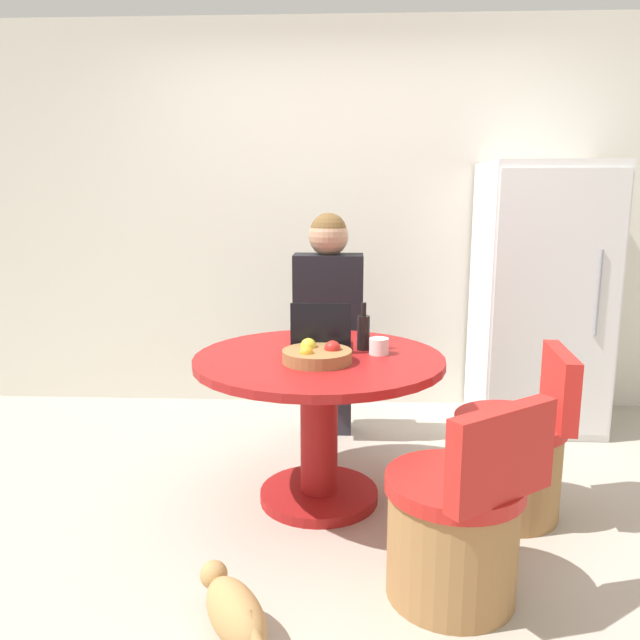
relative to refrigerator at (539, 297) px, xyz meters
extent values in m
plane|color=#B2A899|center=(-1.26, -1.25, -0.83)|extent=(12.00, 12.00, 0.00)
cube|color=silver|center=(-1.26, 0.39, 0.47)|extent=(7.00, 0.06, 2.60)
cube|color=white|center=(0.00, 0.01, 0.00)|extent=(0.75, 0.67, 1.66)
cube|color=silver|center=(0.00, -0.33, 0.00)|extent=(0.72, 0.01, 1.56)
cylinder|color=gray|center=(0.22, -0.35, 0.08)|extent=(0.02, 0.02, 0.50)
cylinder|color=maroon|center=(-1.33, -1.12, -0.80)|extent=(0.57, 0.57, 0.05)
cylinder|color=maroon|center=(-1.33, -1.12, -0.46)|extent=(0.18, 0.18, 0.63)
cylinder|color=maroon|center=(-1.33, -1.12, -0.12)|extent=(1.17, 1.17, 0.04)
cylinder|color=#9E7042|center=(-0.46, -1.20, -0.62)|extent=(0.47, 0.47, 0.41)
cylinder|color=red|center=(-0.46, -1.20, -0.39)|extent=(0.50, 0.50, 0.06)
cube|color=red|center=(-0.26, -1.22, -0.20)|extent=(0.11, 0.46, 0.32)
cylinder|color=#9E7042|center=(-0.81, -1.83, -0.62)|extent=(0.47, 0.47, 0.41)
cylinder|color=red|center=(-0.81, -1.83, -0.39)|extent=(0.50, 0.50, 0.06)
cube|color=red|center=(-0.69, -1.99, -0.20)|extent=(0.41, 0.33, 0.32)
cube|color=#2D2D38|center=(-1.32, -0.22, -0.60)|extent=(0.28, 0.16, 0.47)
cube|color=#2D2D38|center=(-1.32, -0.28, -0.29)|extent=(0.32, 0.36, 0.14)
cube|color=black|center=(-1.32, -0.36, 0.04)|extent=(0.40, 0.22, 0.52)
sphere|color=tan|center=(-1.32, -0.36, 0.40)|extent=(0.23, 0.23, 0.23)
sphere|color=brown|center=(-1.32, -0.36, 0.43)|extent=(0.21, 0.21, 0.21)
cube|color=#141947|center=(-1.33, -0.95, -0.10)|extent=(0.28, 0.25, 0.02)
cube|color=black|center=(-1.33, -1.08, 0.02)|extent=(0.28, 0.01, 0.22)
cylinder|color=olive|center=(-1.34, -1.23, -0.08)|extent=(0.31, 0.31, 0.05)
sphere|color=red|center=(-1.27, -1.22, -0.05)|extent=(0.07, 0.07, 0.07)
sphere|color=gold|center=(-1.38, -1.18, -0.05)|extent=(0.07, 0.07, 0.07)
sphere|color=orange|center=(-1.38, -1.29, -0.05)|extent=(0.06, 0.06, 0.06)
cylinder|color=white|center=(-1.05, -1.08, -0.07)|extent=(0.09, 0.09, 0.08)
cylinder|color=black|center=(-1.13, -0.99, -0.02)|extent=(0.06, 0.06, 0.17)
cylinder|color=black|center=(-1.13, -0.99, 0.09)|extent=(0.02, 0.02, 0.06)
ellipsoid|color=tan|center=(-1.56, -2.11, -0.74)|extent=(0.33, 0.38, 0.19)
sphere|color=tan|center=(-1.67, -1.95, -0.70)|extent=(0.10, 0.10, 0.10)
cylinder|color=tan|center=(-1.48, -2.25, -0.72)|extent=(0.12, 0.15, 0.12)
camera|label=1|loc=(-1.20, -3.93, 0.63)|focal=35.00mm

